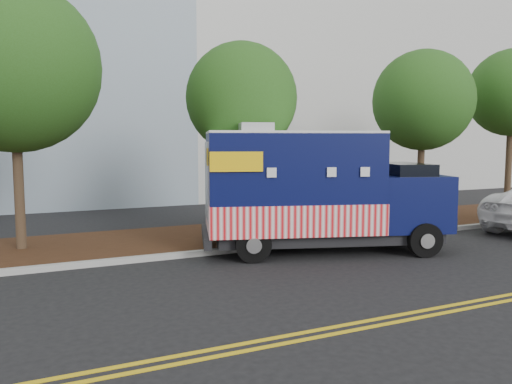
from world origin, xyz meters
name	(u,v)px	position (x,y,z in m)	size (l,w,h in m)	color
ground	(273,262)	(0.00, 0.00, 0.00)	(120.00, 120.00, 0.00)	black
curb	(250,248)	(0.00, 1.40, 0.07)	(120.00, 0.18, 0.15)	#9E9E99
mulch_strip	(223,235)	(0.00, 3.50, 0.07)	(120.00, 4.00, 0.15)	black
centerline_near	(389,317)	(0.00, -4.45, 0.01)	(120.00, 0.10, 0.01)	gold
centerline_far	(399,322)	(0.00, -4.70, 0.01)	(120.00, 0.10, 0.01)	gold
tree_a	(13,67)	(-5.78, 3.67, 4.98)	(4.50, 4.50, 7.24)	#38281C
tree_b	(242,99)	(0.44, 3.03, 4.34)	(3.37, 3.37, 6.04)	#38281C
tree_c	(423,101)	(8.16, 3.60, 4.59)	(3.78, 3.78, 6.49)	#38281C
tree_d	(512,93)	(12.97, 3.57, 5.07)	(3.61, 3.61, 6.89)	#38281C
sign_post	(217,209)	(-0.92, 1.55, 1.20)	(0.06, 0.06, 2.40)	#473828
food_truck	(312,194)	(1.55, 0.68, 1.60)	(7.10, 4.29, 3.53)	black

